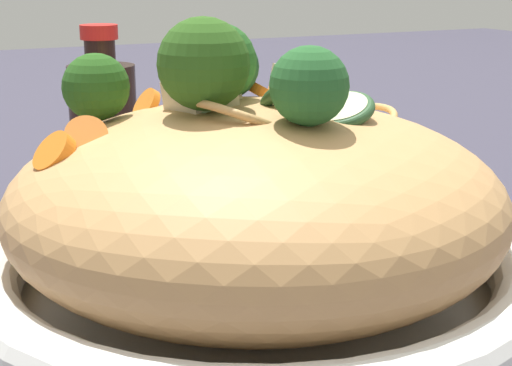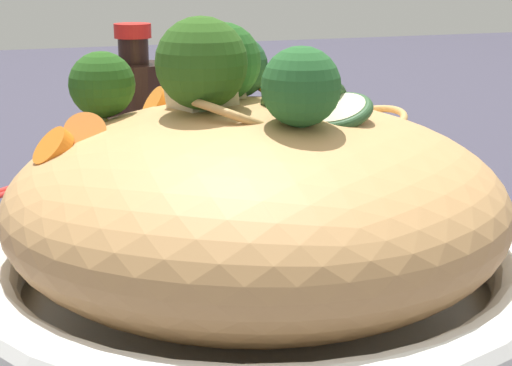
{
  "view_description": "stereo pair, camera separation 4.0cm",
  "coord_description": "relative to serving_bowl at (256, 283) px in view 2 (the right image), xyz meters",
  "views": [
    {
      "loc": [
        0.34,
        -0.17,
        0.19
      ],
      "look_at": [
        0.0,
        0.0,
        0.08
      ],
      "focal_mm": 54.83,
      "sensor_mm": 36.0,
      "label": 1
    },
    {
      "loc": [
        0.36,
        -0.13,
        0.19
      ],
      "look_at": [
        0.0,
        0.0,
        0.08
      ],
      "focal_mm": 54.83,
      "sensor_mm": 36.0,
      "label": 2
    }
  ],
  "objects": [
    {
      "name": "ground_plane",
      "position": [
        0.0,
        0.0,
        -0.03
      ],
      "size": [
        3.0,
        3.0,
        0.0
      ],
      "primitive_type": "plane",
      "color": "#393646"
    },
    {
      "name": "serving_bowl",
      "position": [
        0.0,
        0.0,
        0.0
      ],
      "size": [
        0.3,
        0.3,
        0.05
      ],
      "color": "white",
      "rests_on": "ground_plane"
    },
    {
      "name": "noodle_heap",
      "position": [
        -0.0,
        0.0,
        0.05
      ],
      "size": [
        0.25,
        0.25,
        0.11
      ],
      "color": "tan",
      "rests_on": "serving_bowl"
    },
    {
      "name": "broccoli_florets",
      "position": [
        -0.01,
        -0.02,
        0.11
      ],
      "size": [
        0.14,
        0.12,
        0.07
      ],
      "color": "#97B469",
      "rests_on": "serving_bowl"
    },
    {
      "name": "carrot_coins",
      "position": [
        -0.03,
        -0.04,
        0.09
      ],
      "size": [
        0.07,
        0.15,
        0.03
      ],
      "color": "orange",
      "rests_on": "serving_bowl"
    },
    {
      "name": "zucchini_slices",
      "position": [
        0.01,
        0.03,
        0.1
      ],
      "size": [
        0.07,
        0.06,
        0.03
      ],
      "color": "beige",
      "rests_on": "serving_bowl"
    },
    {
      "name": "chicken_chunks",
      "position": [
        -0.03,
        -0.0,
        0.1
      ],
      "size": [
        0.06,
        0.09,
        0.03
      ],
      "color": "beige",
      "rests_on": "serving_bowl"
    },
    {
      "name": "soy_sauce_bottle",
      "position": [
        -0.26,
        -0.01,
        0.04
      ],
      "size": [
        0.05,
        0.05,
        0.14
      ],
      "color": "black",
      "rests_on": "ground_plane"
    }
  ]
}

